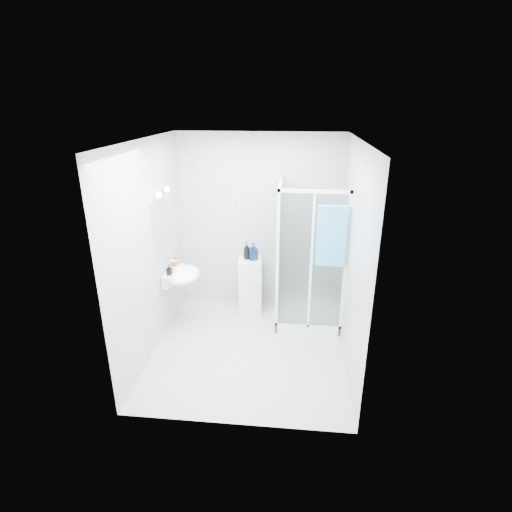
# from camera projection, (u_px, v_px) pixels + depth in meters

# --- Properties ---
(room) EXTENTS (2.40, 2.60, 2.60)m
(room) POSITION_uv_depth(u_px,v_px,m) (249.00, 255.00, 4.68)
(room) COLOR silver
(room) RESTS_ON ground
(shower_enclosure) EXTENTS (0.90, 0.95, 2.00)m
(shower_enclosure) POSITION_uv_depth(u_px,v_px,m) (303.00, 293.00, 5.64)
(shower_enclosure) COLOR white
(shower_enclosure) RESTS_ON ground
(wall_basin) EXTENTS (0.46, 0.56, 0.35)m
(wall_basin) POSITION_uv_depth(u_px,v_px,m) (180.00, 275.00, 5.38)
(wall_basin) COLOR white
(wall_basin) RESTS_ON ground
(mirror) EXTENTS (0.02, 0.60, 0.70)m
(mirror) POSITION_uv_depth(u_px,v_px,m) (162.00, 224.00, 5.14)
(mirror) COLOR white
(mirror) RESTS_ON room
(vanity_lights) EXTENTS (0.10, 0.40, 0.08)m
(vanity_lights) POSITION_uv_depth(u_px,v_px,m) (163.00, 192.00, 4.98)
(vanity_lights) COLOR silver
(vanity_lights) RESTS_ON room
(wall_hooks) EXTENTS (0.23, 0.06, 0.03)m
(wall_hooks) POSITION_uv_depth(u_px,v_px,m) (242.00, 202.00, 5.75)
(wall_hooks) COLOR silver
(wall_hooks) RESTS_ON room
(storage_cabinet) EXTENTS (0.37, 0.38, 0.82)m
(storage_cabinet) POSITION_uv_depth(u_px,v_px,m) (250.00, 285.00, 5.98)
(storage_cabinet) COLOR silver
(storage_cabinet) RESTS_ON ground
(hand_towel) EXTENTS (0.37, 0.05, 0.78)m
(hand_towel) POSITION_uv_depth(u_px,v_px,m) (332.00, 235.00, 4.87)
(hand_towel) COLOR #3393C1
(hand_towel) RESTS_ON shower_enclosure
(shampoo_bottle_a) EXTENTS (0.12, 0.12, 0.25)m
(shampoo_bottle_a) POSITION_uv_depth(u_px,v_px,m) (247.00, 251.00, 5.80)
(shampoo_bottle_a) COLOR black
(shampoo_bottle_a) RESTS_ON storage_cabinet
(shampoo_bottle_b) EXTENTS (0.15, 0.15, 0.26)m
(shampoo_bottle_b) POSITION_uv_depth(u_px,v_px,m) (253.00, 251.00, 5.78)
(shampoo_bottle_b) COLOR #0A1D41
(shampoo_bottle_b) RESTS_ON storage_cabinet
(soap_dispenser_orange) EXTENTS (0.13, 0.13, 0.16)m
(soap_dispenser_orange) POSITION_uv_depth(u_px,v_px,m) (175.00, 261.00, 5.46)
(soap_dispenser_orange) COLOR #AF4614
(soap_dispenser_orange) RESTS_ON wall_basin
(soap_dispenser_black) EXTENTS (0.08, 0.08, 0.14)m
(soap_dispenser_black) POSITION_uv_depth(u_px,v_px,m) (169.00, 270.00, 5.19)
(soap_dispenser_black) COLOR black
(soap_dispenser_black) RESTS_ON wall_basin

